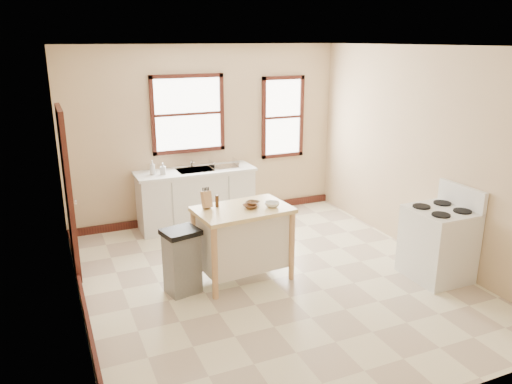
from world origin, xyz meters
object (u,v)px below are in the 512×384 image
dish_rack (224,164)px  knife_block (207,200)px  trash_bin (182,261)px  soap_bottle_b (163,169)px  bowl_b (253,203)px  bowl_a (251,206)px  kitchen_island (243,244)px  soap_bottle_a (152,168)px  gas_stove (439,234)px  pepper_grinder (217,201)px  bowl_c (272,204)px

dish_rack → knife_block: 2.00m
trash_bin → soap_bottle_b: bearing=69.2°
bowl_b → trash_bin: bearing=-173.3°
soap_bottle_b → knife_block: knife_block is taller
dish_rack → bowl_a: 2.05m
soap_bottle_b → kitchen_island: soap_bottle_b is taller
soap_bottle_a → dish_rack: bearing=2.2°
bowl_b → dish_rack: bearing=80.5°
dish_rack → bowl_b: size_ratio=2.54×
kitchen_island → trash_bin: bearing=178.8°
soap_bottle_a → bowl_a: (0.74, -2.03, -0.08)m
gas_stove → knife_block: bearing=157.2°
gas_stove → kitchen_island: bearing=157.3°
bowl_a → pepper_grinder: bearing=150.9°
soap_bottle_a → soap_bottle_b: size_ratio=1.21×
soap_bottle_a → kitchen_island: size_ratio=0.19×
knife_block → bowl_b: 0.57m
kitchen_island → pepper_grinder: pepper_grinder is taller
soap_bottle_b → gas_stove: gas_stove is taller
kitchen_island → pepper_grinder: 0.62m
soap_bottle_b → bowl_b: (0.66, -1.88, -0.06)m
kitchen_island → trash_bin: kitchen_island is taller
soap_bottle_b → knife_block: 1.77m
pepper_grinder → bowl_b: pepper_grinder is taller
bowl_a → kitchen_island: bearing=154.4°
bowl_c → trash_bin: (-1.13, 0.05, -0.56)m
pepper_grinder → bowl_c: 0.67m
soap_bottle_a → trash_bin: 2.14m
kitchen_island → bowl_c: 0.61m
bowl_a → trash_bin: bowl_a is taller
dish_rack → knife_block: bearing=-116.4°
soap_bottle_a → bowl_c: soap_bottle_a is taller
bowl_a → bowl_b: 0.13m
bowl_a → gas_stove: (2.14, -0.89, -0.37)m
dish_rack → gas_stove: bearing=-59.4°
bowl_b → gas_stove: size_ratio=0.14×
kitchen_island → soap_bottle_b: bearing=99.8°
dish_rack → bowl_b: (-0.32, -1.90, -0.03)m
bowl_c → trash_bin: 1.27m
pepper_grinder → gas_stove: 2.75m
soap_bottle_b → pepper_grinder: 1.80m
soap_bottle_a → kitchen_island: 2.17m
trash_bin → gas_stove: size_ratio=0.68×
bowl_b → soap_bottle_b: bearing=109.5°
pepper_grinder → trash_bin: bearing=-158.4°
bowl_c → soap_bottle_b: bearing=112.7°
knife_block → bowl_b: size_ratio=1.21×
soap_bottle_b → dish_rack: soap_bottle_b is taller
dish_rack → bowl_c: dish_rack is taller
soap_bottle_a → bowl_a: bearing=-66.8°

